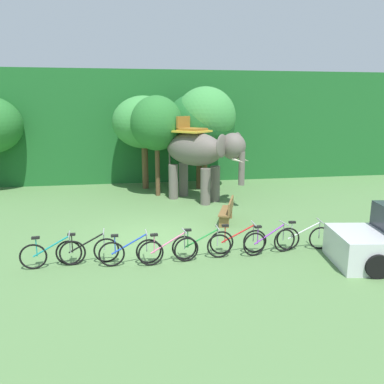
% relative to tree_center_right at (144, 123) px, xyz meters
% --- Properties ---
extents(ground_plane, '(80.00, 80.00, 0.00)m').
position_rel_tree_center_right_xyz_m(ground_plane, '(-0.13, -7.86, -3.40)').
color(ground_plane, '#567F47').
extents(foliage_hedge, '(36.00, 6.00, 6.12)m').
position_rel_tree_center_right_xyz_m(foliage_hedge, '(-0.13, 4.45, -0.34)').
color(foliage_hedge, '#1E6028').
rests_on(foliage_hedge, ground).
extents(tree_center_right, '(3.17, 3.17, 4.73)m').
position_rel_tree_center_right_xyz_m(tree_center_right, '(0.00, 0.00, 0.00)').
color(tree_center_right, brown).
rests_on(tree_center_right, ground).
extents(tree_center_left, '(2.42, 2.42, 4.71)m').
position_rel_tree_center_right_xyz_m(tree_center_left, '(0.51, -1.73, 0.03)').
color(tree_center_left, brown).
rests_on(tree_center_left, ground).
extents(tree_left, '(3.59, 3.59, 4.88)m').
position_rel_tree_center_right_xyz_m(tree_left, '(2.78, -0.44, -0.10)').
color(tree_left, brown).
rests_on(tree_left, ground).
extents(tree_far_right, '(3.00, 3.00, 5.16)m').
position_rel_tree_center_right_xyz_m(tree_far_right, '(3.01, -0.80, 0.29)').
color(tree_far_right, brown).
rests_on(tree_far_right, ground).
extents(elephant, '(3.65, 3.70, 3.78)m').
position_rel_tree_center_right_xyz_m(elephant, '(2.31, -3.11, -1.20)').
color(elephant, '#665E56').
rests_on(elephant, ground).
extents(bike_teal, '(1.71, 0.52, 0.92)m').
position_rel_tree_center_right_xyz_m(bike_teal, '(-2.94, -9.64, -3.01)').
color(bike_teal, black).
rests_on(bike_teal, ground).
extents(bike_black, '(1.71, 0.52, 0.92)m').
position_rel_tree_center_right_xyz_m(bike_black, '(-2.04, -9.55, -3.01)').
color(bike_black, black).
rests_on(bike_black, ground).
extents(bike_blue, '(1.71, 0.52, 0.92)m').
position_rel_tree_center_right_xyz_m(bike_blue, '(-0.89, -9.83, -3.01)').
color(bike_blue, black).
rests_on(bike_blue, ground).
extents(bike_pink, '(1.70, 0.52, 0.92)m').
position_rel_tree_center_right_xyz_m(bike_pink, '(0.16, -9.91, -3.01)').
color(bike_pink, black).
rests_on(bike_pink, ground).
extents(bike_green, '(1.71, 0.52, 0.92)m').
position_rel_tree_center_right_xyz_m(bike_green, '(1.12, -9.72, -3.01)').
color(bike_green, black).
rests_on(bike_green, ground).
extents(bike_red, '(1.71, 0.52, 0.92)m').
position_rel_tree_center_right_xyz_m(bike_red, '(2.25, -9.51, -3.01)').
color(bike_red, black).
rests_on(bike_red, ground).
extents(bike_purple, '(1.70, 0.52, 0.92)m').
position_rel_tree_center_right_xyz_m(bike_purple, '(3.15, -9.69, -3.01)').
color(bike_purple, black).
rests_on(bike_purple, ground).
extents(bike_white, '(1.71, 0.52, 0.92)m').
position_rel_tree_center_right_xyz_m(bike_white, '(4.30, -9.54, -3.01)').
color(bike_white, black).
rests_on(bike_white, ground).
extents(wooden_bench, '(0.91, 1.55, 0.89)m').
position_rel_tree_center_right_xyz_m(wooden_bench, '(2.71, -6.54, -2.92)').
color(wooden_bench, brown).
rests_on(wooden_bench, ground).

